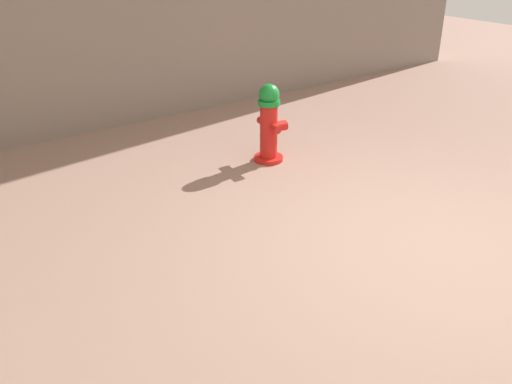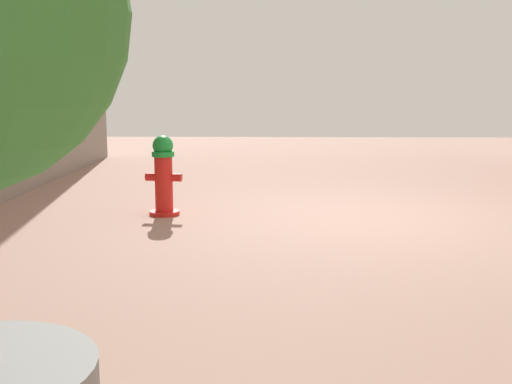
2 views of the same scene
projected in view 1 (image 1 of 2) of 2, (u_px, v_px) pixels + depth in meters
name	position (u px, v px, depth m)	size (l,w,h in m)	color
ground_plane	(413.00, 246.00, 4.91)	(23.40, 23.40, 0.00)	#9E7A6B
fire_hydrant	(269.00, 123.00, 6.49)	(0.44, 0.42, 0.94)	red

